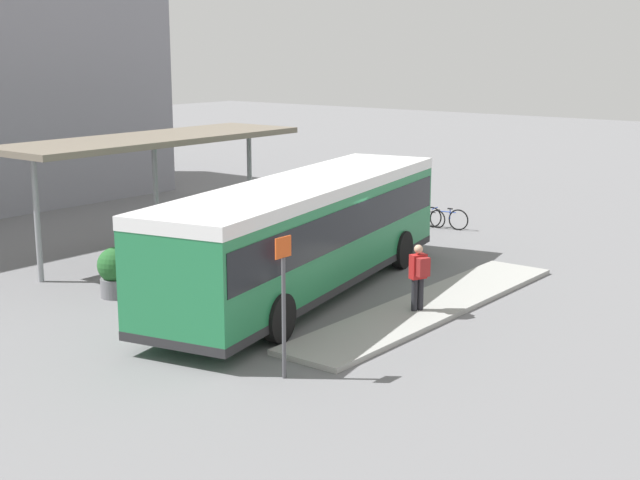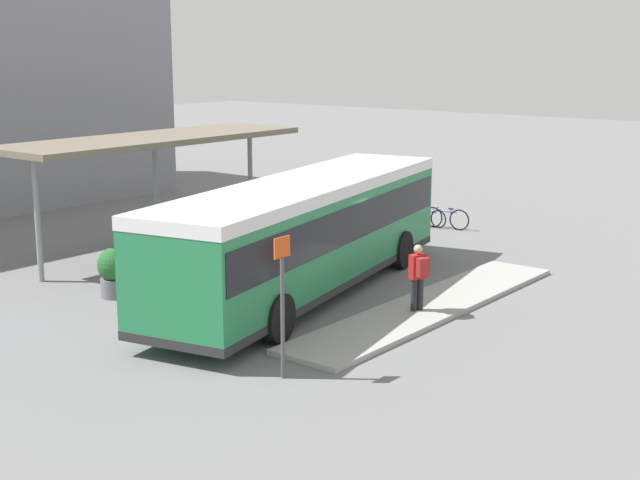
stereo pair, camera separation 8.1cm
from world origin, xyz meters
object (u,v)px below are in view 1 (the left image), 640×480
Objects in this scene: bicycle_orange at (407,216)px; bicycle_white at (393,212)px; city_bus at (306,228)px; bicycle_black at (427,217)px; pedestrian_waiting at (419,273)px; bicycle_blue at (445,218)px; potted_planter_far_side at (165,262)px; potted_planter_near_shelter at (116,271)px; platform_sign at (284,301)px.

bicycle_orange is 0.92× the size of bicycle_white.
bicycle_black is (9.59, 2.19, -1.41)m from city_bus.
pedestrian_waiting is 10.91m from bicycle_black.
bicycle_blue is at bearing 6.92° from bicycle_black.
bicycle_black is at bearing 22.47° from bicycle_orange.
bicycle_blue is 2.13m from bicycle_white.
city_bus is 4.11m from potted_planter_far_side.
city_bus reaches higher than pedestrian_waiting.
pedestrian_waiting is at bearing 122.35° from bicycle_white.
city_bus is 4.99m from potted_planter_near_shelter.
bicycle_orange is at bearing -159.75° from bicycle_black.
bicycle_blue is 15.40m from platform_sign.
bicycle_blue is 1.44m from bicycle_orange.
bicycle_orange is at bearing 23.87° from platform_sign.
city_bus reaches higher than bicycle_blue.
bicycle_blue is at bearing 178.39° from bicycle_white.
city_bus is at bearing -49.03° from potted_planter_near_shelter.
potted_planter_near_shelter is 1.64m from potted_planter_far_side.
bicycle_white is (-0.05, 1.42, 0.02)m from bicycle_black.
bicycle_white is 12.74m from potted_planter_near_shelter.
city_bus is 9.92m from bicycle_orange.
bicycle_orange is (-0.25, 1.42, -0.04)m from bicycle_blue.
city_bus is 10.29m from bicycle_white.
platform_sign is at bearing -115.50° from potted_planter_far_side.
bicycle_black is at bearing -6.66° from potted_planter_near_shelter.
pedestrian_waiting is 5.13m from platform_sign.
potted_planter_near_shelter is (-3.38, 6.97, -0.37)m from pedestrian_waiting.
bicycle_orange is (9.38, 2.90, -1.41)m from city_bus.
city_bus is 7.60× the size of pedestrian_waiting.
platform_sign reaches higher than pedestrian_waiting.
bicycle_black is 0.55× the size of platform_sign.
pedestrian_waiting is 11.64m from bicycle_white.
city_bus reaches higher than bicycle_orange.
potted_planter_near_shelter reaches higher than bicycle_orange.
potted_planter_near_shelter is 1.11× the size of potted_planter_far_side.
city_bus is 10.47× the size of potted_planter_far_side.
potted_planter_far_side reaches higher than bicycle_white.
bicycle_blue is (9.63, 1.48, -1.37)m from city_bus.
bicycle_white is (9.54, 3.61, -1.38)m from city_bus.
pedestrian_waiting reaches higher than bicycle_black.
bicycle_orange is at bearing -3.56° from potted_planter_near_shelter.
city_bus reaches higher than potted_planter_far_side.
city_bus is at bearing 34.91° from platform_sign.
pedestrian_waiting is 10.60m from bicycle_blue.
pedestrian_waiting is at bearing -49.98° from bicycle_orange.
platform_sign is at bearing -60.04° from bicycle_orange.
bicycle_orange is at bearing -33.04° from pedestrian_waiting.
potted_planter_far_side is 0.42× the size of platform_sign.
bicycle_white is at bearing -173.98° from bicycle_black.
city_bus reaches higher than potted_planter_near_shelter.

